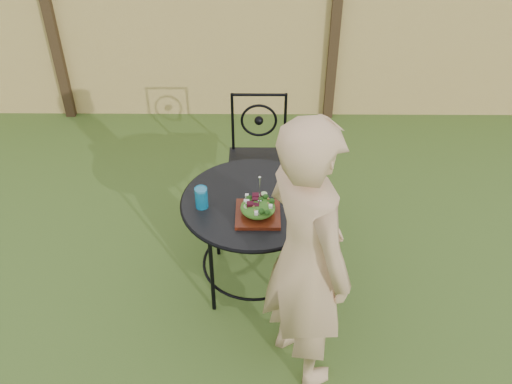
% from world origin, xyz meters
% --- Properties ---
extents(ground, '(60.00, 60.00, 0.00)m').
position_xyz_m(ground, '(0.00, 0.00, 0.00)').
color(ground, '#264516').
rests_on(ground, ground).
extents(fence, '(8.00, 0.12, 1.90)m').
position_xyz_m(fence, '(-0.00, 2.19, 0.95)').
color(fence, '#F1D477').
rests_on(fence, ground).
extents(patio_table, '(0.92, 0.92, 0.72)m').
position_xyz_m(patio_table, '(0.57, -0.11, 0.59)').
color(patio_table, black).
rests_on(patio_table, ground).
extents(patio_chair, '(0.46, 0.46, 0.95)m').
position_xyz_m(patio_chair, '(0.61, 0.70, 0.50)').
color(patio_chair, black).
rests_on(patio_chair, ground).
extents(diner, '(0.68, 0.75, 1.73)m').
position_xyz_m(diner, '(0.86, -0.76, 0.86)').
color(diner, tan).
rests_on(diner, ground).
extents(salad_plate, '(0.27, 0.27, 0.02)m').
position_xyz_m(salad_plate, '(0.60, -0.26, 0.74)').
color(salad_plate, '#401209').
rests_on(salad_plate, patio_table).
extents(salad, '(0.21, 0.21, 0.08)m').
position_xyz_m(salad, '(0.60, -0.26, 0.79)').
color(salad, '#235614').
rests_on(salad, salad_plate).
extents(fork, '(0.01, 0.01, 0.18)m').
position_xyz_m(fork, '(0.61, -0.26, 0.92)').
color(fork, silver).
rests_on(fork, salad).
extents(drinking_glass, '(0.08, 0.08, 0.14)m').
position_xyz_m(drinking_glass, '(0.26, -0.17, 0.79)').
color(drinking_glass, '#0C6690').
rests_on(drinking_glass, patio_table).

